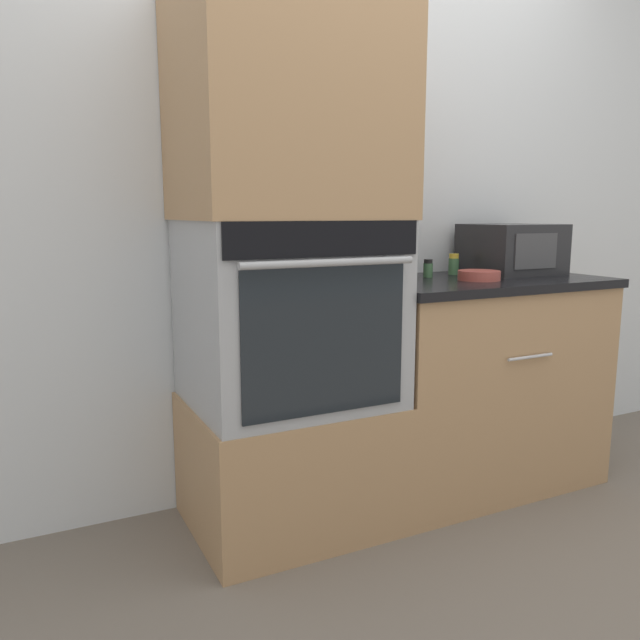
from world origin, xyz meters
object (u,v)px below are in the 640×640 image
object	(u,v)px
bowl	(479,275)
microwave	(511,249)
condiment_jar_near	(428,268)
condiment_jar_mid	(395,268)
wall_oven	(288,312)
condiment_jar_far	(454,264)
knife_block	(382,258)

from	to	relation	value
bowl	microwave	bearing A→B (deg)	26.71
condiment_jar_near	condiment_jar_mid	xyz separation A→B (m)	(-0.23, -0.09, 0.02)
wall_oven	condiment_jar_near	xyz separation A→B (m)	(0.70, 0.12, 0.12)
bowl	condiment_jar_far	world-z (taller)	condiment_jar_far
microwave	bowl	xyz separation A→B (m)	(-0.32, -0.16, -0.09)
microwave	bowl	distance (m)	0.37
knife_block	bowl	size ratio (longest dim) A/B	1.23
condiment_jar_near	condiment_jar_far	xyz separation A→B (m)	(0.17, 0.05, 0.01)
microwave	wall_oven	bearing A→B (deg)	-175.26
microwave	knife_block	size ratio (longest dim) A/B	1.80
knife_block	condiment_jar_near	bearing A→B (deg)	-17.60
wall_oven	condiment_jar_far	xyz separation A→B (m)	(0.87, 0.17, 0.13)
wall_oven	condiment_jar_mid	size ratio (longest dim) A/B	6.01
condiment_jar_near	bowl	bearing A→B (deg)	-59.19
microwave	condiment_jar_near	world-z (taller)	microwave
microwave	knife_block	xyz separation A→B (m)	(-0.62, 0.09, -0.03)
condiment_jar_near	knife_block	bearing A→B (deg)	162.40
bowl	condiment_jar_far	bearing A→B (deg)	76.10
knife_block	condiment_jar_far	bearing A→B (deg)	-2.44
microwave	condiment_jar_near	size ratio (longest dim) A/B	4.97
microwave	bowl	world-z (taller)	microwave
knife_block	condiment_jar_mid	xyz separation A→B (m)	(-0.04, -0.16, -0.03)
bowl	condiment_jar_near	bearing A→B (deg)	120.81
microwave	condiment_jar_mid	world-z (taller)	microwave
wall_oven	condiment_jar_mid	xyz separation A→B (m)	(0.47, 0.03, 0.14)
wall_oven	knife_block	bearing A→B (deg)	19.96
knife_block	wall_oven	bearing A→B (deg)	-160.04
condiment_jar_far	bowl	bearing A→B (deg)	-103.90
wall_oven	condiment_jar_far	size ratio (longest dim) A/B	7.63
wall_oven	condiment_jar_mid	distance (m)	0.49
condiment_jar_near	wall_oven	bearing A→B (deg)	-169.99
condiment_jar_near	condiment_jar_mid	size ratio (longest dim) A/B	0.65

